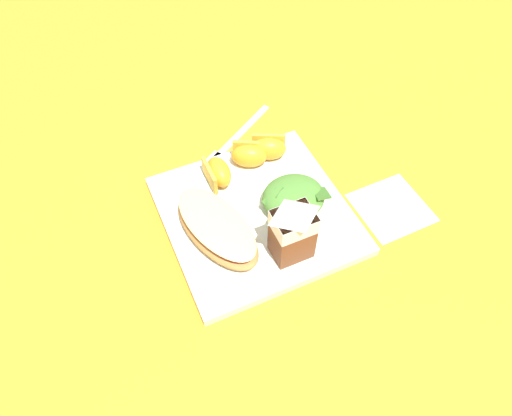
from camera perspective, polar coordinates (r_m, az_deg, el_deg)
name	(u,v)px	position (r m, az deg, el deg)	size (l,w,h in m)	color
ground	(256,218)	(0.76, 0.00, -1.19)	(3.00, 3.00, 0.00)	orange
white_plate	(256,215)	(0.75, 0.00, -0.83)	(0.28, 0.28, 0.02)	white
cheesy_pizza_bread	(217,228)	(0.71, -4.73, -2.45)	(0.12, 0.19, 0.04)	#B77F42
green_salad_pile	(294,197)	(0.74, 4.56, 1.32)	(0.10, 0.09, 0.04)	#4C8433
milk_carton	(293,229)	(0.66, 4.48, -2.51)	(0.06, 0.04, 0.11)	brown
orange_wedge_front	(269,148)	(0.81, 1.52, 7.24)	(0.07, 0.06, 0.04)	orange
orange_wedge_middle	(249,155)	(0.80, -0.86, 6.39)	(0.07, 0.06, 0.04)	orange
orange_wedge_rear	(218,172)	(0.78, -4.63, 4.29)	(0.04, 0.06, 0.04)	orange
paper_napkin	(391,207)	(0.80, 16.00, 0.07)	(0.11, 0.11, 0.00)	white
metal_fork	(234,139)	(0.87, -2.69, 8.27)	(0.17, 0.11, 0.01)	silver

